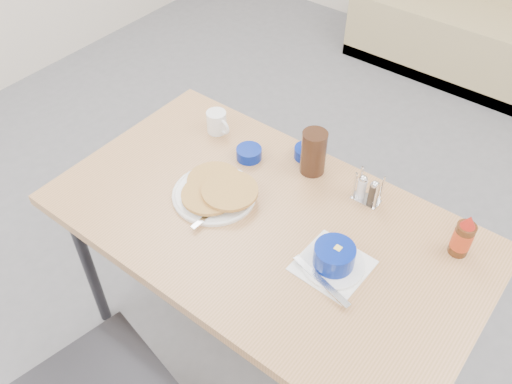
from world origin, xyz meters
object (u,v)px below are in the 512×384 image
Objects in this scene: booth_bench at (504,31)px; dining_table at (266,234)px; coffee_mug at (217,122)px; pancake_plate at (216,191)px; creamer_bowl at (249,153)px; grits_setting at (334,259)px; amber_tumbler at (314,152)px; condiment_caddy at (367,191)px; syrup_bottle at (463,237)px; butter_bowl at (307,152)px.

booth_bench is 2.56m from dining_table.
dining_table is at bearing -31.14° from coffee_mug.
pancake_plate reaches higher than creamer_bowl.
coffee_mug and grits_setting have the same top height.
booth_bench reaches higher than amber_tumbler.
condiment_caddy reaches higher than grits_setting.
coffee_mug is 1.20× the size of creamer_bowl.
grits_setting is at bearing -48.16° from amber_tumbler.
syrup_bottle is (0.27, 0.28, 0.03)m from grits_setting.
grits_setting is at bearing -5.11° from dining_table.
grits_setting is at bearing -133.95° from syrup_bottle.
booth_bench reaches higher than butter_bowl.
condiment_caddy reaches higher than pancake_plate.
pancake_plate reaches higher than butter_bowl.
pancake_plate is at bearing -160.05° from syrup_bottle.
booth_bench is 2.59m from pancake_plate.
condiment_caddy is at bearing 101.11° from grits_setting.
creamer_bowl is at bearing -176.40° from syrup_bottle.
amber_tumbler is (0.41, 0.04, 0.04)m from coffee_mug.
pancake_plate is 2.77× the size of coffee_mug.
booth_bench reaches higher than grits_setting.
pancake_plate is 3.34× the size of butter_bowl.
creamer_bowl is at bearing 98.64° from pancake_plate.
dining_table is at bearing -41.76° from creamer_bowl.
dining_table is 12.38× the size of condiment_caddy.
booth_bench is 6.23× the size of pancake_plate.
condiment_caddy is (0.21, 0.28, 0.10)m from dining_table.
butter_bowl is at bearing 39.24° from creamer_bowl.
amber_tumbler reaches higher than butter_bowl.
coffee_mug is 0.36m from butter_bowl.
dining_table is 0.28m from grits_setting.
syrup_bottle is at bearing 0.08° from coffee_mug.
dining_table is 8.93× the size of syrup_bottle.
syrup_bottle reaches higher than condiment_caddy.
creamer_bowl is (0.19, -0.05, -0.02)m from coffee_mug.
condiment_caddy is at bearing -84.78° from booth_bench.
coffee_mug is 0.67× the size of amber_tumbler.
amber_tumbler is (0.18, 0.30, 0.06)m from pancake_plate.
butter_bowl is at bearing 13.56° from coffee_mug.
creamer_bowl is at bearing -95.73° from booth_bench.
syrup_bottle reaches higher than dining_table.
coffee_mug is (-0.42, 0.26, 0.11)m from dining_table.
creamer_bowl is (-0.03, 0.22, -0.00)m from pancake_plate.
syrup_bottle is (0.33, -0.02, 0.03)m from condiment_caddy.
amber_tumbler is (-0.28, 0.32, 0.05)m from grits_setting.
creamer_bowl is 0.21m from butter_bowl.
condiment_caddy is (0.63, 0.02, -0.00)m from coffee_mug.
condiment_caddy is (-0.06, 0.30, 0.00)m from grits_setting.
grits_setting is 0.43m from amber_tumbler.
grits_setting is 0.31m from condiment_caddy.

